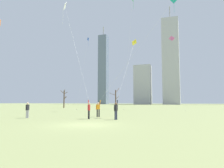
{
  "coord_description": "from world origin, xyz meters",
  "views": [
    {
      "loc": [
        7.03,
        -13.88,
        1.66
      ],
      "look_at": [
        0.0,
        6.0,
        3.49
      ],
      "focal_mm": 33.38,
      "sensor_mm": 36.0,
      "label": 1
    }
  ],
  "objects_px": {
    "kite_flyer_midfield_center_teal": "(107,96)",
    "bare_tree_center": "(64,98)",
    "distant_kite_drifting_right_green": "(132,9)",
    "bystander_watching_nearby": "(27,109)",
    "distant_kite_low_near_trees_blue": "(87,49)",
    "bare_tree_left_of_center": "(116,99)",
    "distant_kite_drifting_left_pink": "(173,43)",
    "kite_flyer_midfield_right_white": "(82,78)",
    "kite_flyer_far_back_yellow": "(119,98)"
  },
  "relations": [
    {
      "from": "kite_flyer_midfield_center_teal",
      "to": "distant_kite_drifting_left_pink",
      "type": "xyz_separation_m",
      "value": [
        6.13,
        20.85,
        11.16
      ]
    },
    {
      "from": "kite_flyer_far_back_yellow",
      "to": "distant_kite_low_near_trees_blue",
      "type": "distance_m",
      "value": 24.24
    },
    {
      "from": "bare_tree_left_of_center",
      "to": "kite_flyer_midfield_center_teal",
      "type": "bearing_deg",
      "value": -73.77
    },
    {
      "from": "distant_kite_low_near_trees_blue",
      "to": "bare_tree_left_of_center",
      "type": "distance_m",
      "value": 13.16
    },
    {
      "from": "kite_flyer_midfield_right_white",
      "to": "bare_tree_center",
      "type": "height_order",
      "value": "kite_flyer_midfield_right_white"
    },
    {
      "from": "bystander_watching_nearby",
      "to": "distant_kite_drifting_left_pink",
      "type": "height_order",
      "value": "distant_kite_drifting_left_pink"
    },
    {
      "from": "distant_kite_drifting_right_green",
      "to": "bare_tree_left_of_center",
      "type": "bearing_deg",
      "value": 128.2
    },
    {
      "from": "kite_flyer_midfield_right_white",
      "to": "distant_kite_drifting_left_pink",
      "type": "height_order",
      "value": "kite_flyer_midfield_right_white"
    },
    {
      "from": "kite_flyer_midfield_right_white",
      "to": "bare_tree_left_of_center",
      "type": "distance_m",
      "value": 25.91
    },
    {
      "from": "distant_kite_low_near_trees_blue",
      "to": "distant_kite_drifting_left_pink",
      "type": "relative_size",
      "value": 0.99
    },
    {
      "from": "kite_flyer_midfield_center_teal",
      "to": "bystander_watching_nearby",
      "type": "relative_size",
      "value": 8.67
    },
    {
      "from": "kite_flyer_midfield_right_white",
      "to": "distant_kite_drifting_right_green",
      "type": "xyz_separation_m",
      "value": [
        1.16,
        18.12,
        15.44
      ]
    },
    {
      "from": "distant_kite_drifting_right_green",
      "to": "kite_flyer_far_back_yellow",
      "type": "bearing_deg",
      "value": -80.3
    },
    {
      "from": "distant_kite_drifting_left_pink",
      "to": "kite_flyer_midfield_right_white",
      "type": "bearing_deg",
      "value": -110.33
    },
    {
      "from": "distant_kite_drifting_left_pink",
      "to": "kite_flyer_far_back_yellow",
      "type": "bearing_deg",
      "value": -100.23
    },
    {
      "from": "bare_tree_center",
      "to": "distant_kite_low_near_trees_blue",
      "type": "bearing_deg",
      "value": -43.29
    },
    {
      "from": "distant_kite_drifting_right_green",
      "to": "distant_kite_drifting_left_pink",
      "type": "height_order",
      "value": "distant_kite_drifting_right_green"
    },
    {
      "from": "kite_flyer_midfield_center_teal",
      "to": "distant_kite_low_near_trees_blue",
      "type": "height_order",
      "value": "distant_kite_low_near_trees_blue"
    },
    {
      "from": "distant_kite_low_near_trees_blue",
      "to": "bare_tree_center",
      "type": "relative_size",
      "value": 2.93
    },
    {
      "from": "kite_flyer_far_back_yellow",
      "to": "bare_tree_left_of_center",
      "type": "distance_m",
      "value": 27.08
    },
    {
      "from": "bare_tree_left_of_center",
      "to": "distant_kite_drifting_left_pink",
      "type": "bearing_deg",
      "value": -11.97
    },
    {
      "from": "kite_flyer_far_back_yellow",
      "to": "distant_kite_drifting_right_green",
      "type": "bearing_deg",
      "value": 99.7
    },
    {
      "from": "distant_kite_drifting_left_pink",
      "to": "bare_tree_left_of_center",
      "type": "height_order",
      "value": "distant_kite_drifting_left_pink"
    },
    {
      "from": "kite_flyer_far_back_yellow",
      "to": "distant_kite_low_near_trees_blue",
      "type": "bearing_deg",
      "value": 125.18
    },
    {
      "from": "distant_kite_drifting_left_pink",
      "to": "bare_tree_center",
      "type": "bearing_deg",
      "value": 166.68
    },
    {
      "from": "kite_flyer_midfield_center_teal",
      "to": "kite_flyer_midfield_right_white",
      "type": "relative_size",
      "value": 0.9
    },
    {
      "from": "bystander_watching_nearby",
      "to": "distant_kite_drifting_right_green",
      "type": "bearing_deg",
      "value": 73.46
    },
    {
      "from": "kite_flyer_midfield_center_teal",
      "to": "bystander_watching_nearby",
      "type": "distance_m",
      "value": 8.5
    },
    {
      "from": "bystander_watching_nearby",
      "to": "bare_tree_left_of_center",
      "type": "relative_size",
      "value": 0.33
    },
    {
      "from": "distant_kite_low_near_trees_blue",
      "to": "bare_tree_center",
      "type": "height_order",
      "value": "distant_kite_low_near_trees_blue"
    },
    {
      "from": "bystander_watching_nearby",
      "to": "distant_kite_low_near_trees_blue",
      "type": "xyz_separation_m",
      "value": [
        -3.39,
        20.17,
        11.52
      ]
    },
    {
      "from": "distant_kite_low_near_trees_blue",
      "to": "distant_kite_drifting_right_green",
      "type": "distance_m",
      "value": 11.97
    },
    {
      "from": "kite_flyer_far_back_yellow",
      "to": "distant_kite_drifting_left_pink",
      "type": "relative_size",
      "value": 0.69
    },
    {
      "from": "kite_flyer_far_back_yellow",
      "to": "distant_kite_drifting_left_pink",
      "type": "bearing_deg",
      "value": 79.77
    },
    {
      "from": "distant_kite_low_near_trees_blue",
      "to": "bare_tree_center",
      "type": "xyz_separation_m",
      "value": [
        -12.62,
        11.88,
        -9.77
      ]
    },
    {
      "from": "kite_flyer_midfield_right_white",
      "to": "kite_flyer_far_back_yellow",
      "type": "height_order",
      "value": "kite_flyer_midfield_right_white"
    },
    {
      "from": "kite_flyer_midfield_center_teal",
      "to": "bare_tree_center",
      "type": "relative_size",
      "value": 2.77
    },
    {
      "from": "kite_flyer_far_back_yellow",
      "to": "distant_kite_drifting_left_pink",
      "type": "height_order",
      "value": "distant_kite_drifting_left_pink"
    },
    {
      "from": "kite_flyer_midfield_right_white",
      "to": "distant_kite_drifting_left_pink",
      "type": "relative_size",
      "value": 1.04
    },
    {
      "from": "distant_kite_low_near_trees_blue",
      "to": "distant_kite_drifting_left_pink",
      "type": "height_order",
      "value": "distant_kite_drifting_left_pink"
    },
    {
      "from": "distant_kite_drifting_right_green",
      "to": "distant_kite_drifting_left_pink",
      "type": "relative_size",
      "value": 1.46
    },
    {
      "from": "kite_flyer_midfield_right_white",
      "to": "bystander_watching_nearby",
      "type": "distance_m",
      "value": 6.45
    },
    {
      "from": "kite_flyer_far_back_yellow",
      "to": "distant_kite_drifting_left_pink",
      "type": "xyz_separation_m",
      "value": [
        4.12,
        22.83,
        11.51
      ]
    },
    {
      "from": "distant_kite_drifting_right_green",
      "to": "bare_tree_center",
      "type": "relative_size",
      "value": 4.34
    },
    {
      "from": "distant_kite_low_near_trees_blue",
      "to": "kite_flyer_far_back_yellow",
      "type": "bearing_deg",
      "value": -54.82
    },
    {
      "from": "kite_flyer_far_back_yellow",
      "to": "distant_kite_drifting_left_pink",
      "type": "distance_m",
      "value": 25.89
    },
    {
      "from": "kite_flyer_midfield_right_white",
      "to": "distant_kite_drifting_right_green",
      "type": "relative_size",
      "value": 0.71
    },
    {
      "from": "kite_flyer_midfield_right_white",
      "to": "distant_kite_low_near_trees_blue",
      "type": "distance_m",
      "value": 21.23
    },
    {
      "from": "kite_flyer_midfield_right_white",
      "to": "kite_flyer_far_back_yellow",
      "type": "distance_m",
      "value": 4.83
    },
    {
      "from": "bare_tree_center",
      "to": "kite_flyer_far_back_yellow",
      "type": "bearing_deg",
      "value": -49.73
    }
  ]
}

